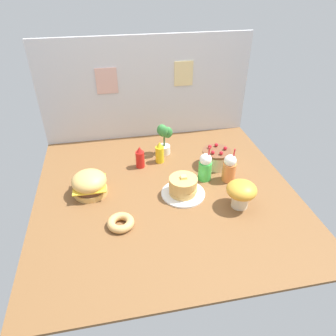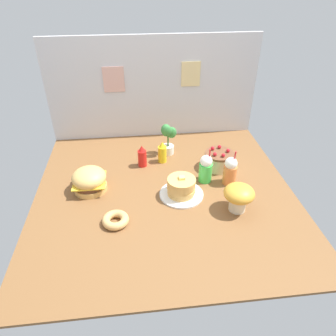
{
  "view_description": "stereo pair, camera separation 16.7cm",
  "coord_description": "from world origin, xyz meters",
  "px_view_note": "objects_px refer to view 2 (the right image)",
  "views": [
    {
      "loc": [
        -0.37,
        -1.97,
        1.58
      ],
      "look_at": [
        0.04,
        0.14,
        0.14
      ],
      "focal_mm": 33.28,
      "sensor_mm": 36.0,
      "label": 1
    },
    {
      "loc": [
        -0.2,
        -2.0,
        1.58
      ],
      "look_at": [
        0.04,
        0.14,
        0.14
      ],
      "focal_mm": 33.28,
      "sensor_mm": 36.0,
      "label": 2
    }
  ],
  "objects_px": {
    "pancake_stack": "(181,188)",
    "mushroom_stool": "(239,196)",
    "orange_float_cup": "(230,171)",
    "donut_pink_glaze": "(116,220)",
    "mustard_bottle": "(162,153)",
    "layer_cake": "(219,160)",
    "ketchup_bottle": "(142,157)",
    "potted_plant": "(168,138)",
    "burger": "(89,180)",
    "cream_soda_cup": "(206,169)"
  },
  "relations": [
    {
      "from": "ketchup_bottle",
      "to": "orange_float_cup",
      "type": "bearing_deg",
      "value": -26.01
    },
    {
      "from": "burger",
      "to": "layer_cake",
      "type": "distance_m",
      "value": 1.15
    },
    {
      "from": "pancake_stack",
      "to": "cream_soda_cup",
      "type": "bearing_deg",
      "value": 37.15
    },
    {
      "from": "donut_pink_glaze",
      "to": "potted_plant",
      "type": "relative_size",
      "value": 0.61
    },
    {
      "from": "orange_float_cup",
      "to": "donut_pink_glaze",
      "type": "height_order",
      "value": "orange_float_cup"
    },
    {
      "from": "burger",
      "to": "ketchup_bottle",
      "type": "distance_m",
      "value": 0.54
    },
    {
      "from": "layer_cake",
      "to": "mushroom_stool",
      "type": "xyz_separation_m",
      "value": [
        -0.0,
        -0.58,
        0.05
      ]
    },
    {
      "from": "mustard_bottle",
      "to": "mushroom_stool",
      "type": "relative_size",
      "value": 0.91
    },
    {
      "from": "donut_pink_glaze",
      "to": "mushroom_stool",
      "type": "relative_size",
      "value": 0.85
    },
    {
      "from": "donut_pink_glaze",
      "to": "mushroom_stool",
      "type": "height_order",
      "value": "mushroom_stool"
    },
    {
      "from": "cream_soda_cup",
      "to": "donut_pink_glaze",
      "type": "relative_size",
      "value": 1.61
    },
    {
      "from": "burger",
      "to": "cream_soda_cup",
      "type": "relative_size",
      "value": 0.88
    },
    {
      "from": "donut_pink_glaze",
      "to": "burger",
      "type": "bearing_deg",
      "value": 116.83
    },
    {
      "from": "mustard_bottle",
      "to": "donut_pink_glaze",
      "type": "relative_size",
      "value": 1.08
    },
    {
      "from": "pancake_stack",
      "to": "burger",
      "type": "bearing_deg",
      "value": 167.71
    },
    {
      "from": "pancake_stack",
      "to": "mustard_bottle",
      "type": "distance_m",
      "value": 0.53
    },
    {
      "from": "pancake_stack",
      "to": "orange_float_cup",
      "type": "xyz_separation_m",
      "value": [
        0.43,
        0.12,
        0.05
      ]
    },
    {
      "from": "pancake_stack",
      "to": "layer_cake",
      "type": "xyz_separation_m",
      "value": [
        0.4,
        0.36,
        0.01
      ]
    },
    {
      "from": "cream_soda_cup",
      "to": "donut_pink_glaze",
      "type": "xyz_separation_m",
      "value": [
        -0.75,
        -0.44,
        -0.09
      ]
    },
    {
      "from": "mushroom_stool",
      "to": "pancake_stack",
      "type": "bearing_deg",
      "value": 150.68
    },
    {
      "from": "mushroom_stool",
      "to": "burger",
      "type": "bearing_deg",
      "value": 161.31
    },
    {
      "from": "pancake_stack",
      "to": "cream_soda_cup",
      "type": "height_order",
      "value": "cream_soda_cup"
    },
    {
      "from": "orange_float_cup",
      "to": "potted_plant",
      "type": "distance_m",
      "value": 0.71
    },
    {
      "from": "orange_float_cup",
      "to": "donut_pink_glaze",
      "type": "bearing_deg",
      "value": -157.86
    },
    {
      "from": "layer_cake",
      "to": "mushroom_stool",
      "type": "distance_m",
      "value": 0.59
    },
    {
      "from": "mustard_bottle",
      "to": "mushroom_stool",
      "type": "bearing_deg",
      "value": -56.31
    },
    {
      "from": "cream_soda_cup",
      "to": "orange_float_cup",
      "type": "relative_size",
      "value": 1.0
    },
    {
      "from": "layer_cake",
      "to": "donut_pink_glaze",
      "type": "distance_m",
      "value": 1.11
    },
    {
      "from": "mushroom_stool",
      "to": "layer_cake",
      "type": "bearing_deg",
      "value": 89.71
    },
    {
      "from": "potted_plant",
      "to": "mushroom_stool",
      "type": "xyz_separation_m",
      "value": [
        0.42,
        -0.89,
        -0.03
      ]
    },
    {
      "from": "burger",
      "to": "ketchup_bottle",
      "type": "height_order",
      "value": "ketchup_bottle"
    },
    {
      "from": "layer_cake",
      "to": "mushroom_stool",
      "type": "relative_size",
      "value": 1.13
    },
    {
      "from": "pancake_stack",
      "to": "orange_float_cup",
      "type": "distance_m",
      "value": 0.45
    },
    {
      "from": "pancake_stack",
      "to": "cream_soda_cup",
      "type": "relative_size",
      "value": 1.13
    },
    {
      "from": "orange_float_cup",
      "to": "donut_pink_glaze",
      "type": "relative_size",
      "value": 1.61
    },
    {
      "from": "pancake_stack",
      "to": "potted_plant",
      "type": "xyz_separation_m",
      "value": [
        -0.03,
        0.67,
        0.1
      ]
    },
    {
      "from": "ketchup_bottle",
      "to": "mushroom_stool",
      "type": "xyz_separation_m",
      "value": [
        0.68,
        -0.69,
        0.04
      ]
    },
    {
      "from": "burger",
      "to": "cream_soda_cup",
      "type": "bearing_deg",
      "value": 1.0
    },
    {
      "from": "pancake_stack",
      "to": "ketchup_bottle",
      "type": "distance_m",
      "value": 0.55
    },
    {
      "from": "cream_soda_cup",
      "to": "mustard_bottle",
      "type": "bearing_deg",
      "value": 134.0
    },
    {
      "from": "pancake_stack",
      "to": "layer_cake",
      "type": "distance_m",
      "value": 0.54
    },
    {
      "from": "burger",
      "to": "potted_plant",
      "type": "xyz_separation_m",
      "value": [
        0.7,
        0.51,
        0.08
      ]
    },
    {
      "from": "burger",
      "to": "orange_float_cup",
      "type": "distance_m",
      "value": 1.16
    },
    {
      "from": "layer_cake",
      "to": "potted_plant",
      "type": "xyz_separation_m",
      "value": [
        -0.43,
        0.3,
        0.09
      ]
    },
    {
      "from": "burger",
      "to": "donut_pink_glaze",
      "type": "height_order",
      "value": "burger"
    },
    {
      "from": "cream_soda_cup",
      "to": "orange_float_cup",
      "type": "height_order",
      "value": "same"
    },
    {
      "from": "pancake_stack",
      "to": "mushroom_stool",
      "type": "bearing_deg",
      "value": -29.32
    },
    {
      "from": "mustard_bottle",
      "to": "cream_soda_cup",
      "type": "xyz_separation_m",
      "value": [
        0.33,
        -0.34,
        0.03
      ]
    },
    {
      "from": "ketchup_bottle",
      "to": "mushroom_stool",
      "type": "relative_size",
      "value": 0.91
    },
    {
      "from": "cream_soda_cup",
      "to": "donut_pink_glaze",
      "type": "bearing_deg",
      "value": -149.58
    }
  ]
}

